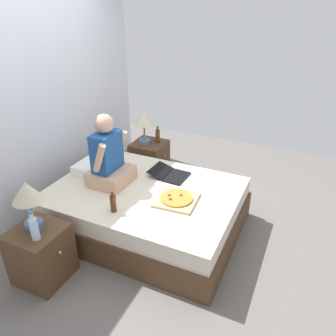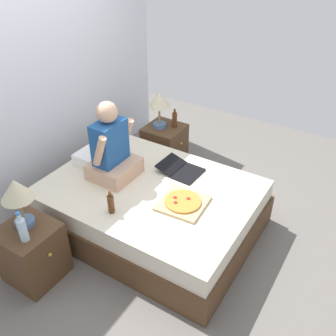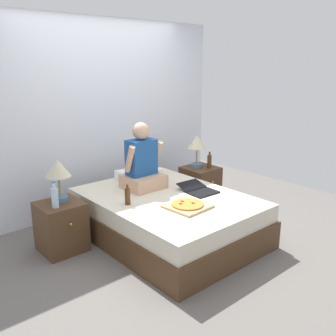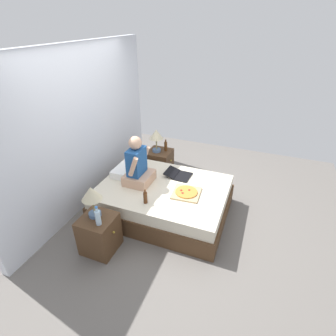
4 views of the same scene
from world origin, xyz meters
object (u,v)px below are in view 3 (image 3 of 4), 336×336
at_px(nightstand_right, 200,185).
at_px(pizza_box, 187,206).
at_px(bed, 167,217).
at_px(lamp_on_right_nightstand, 197,144).
at_px(water_bottle, 55,197).
at_px(laptop, 200,190).
at_px(person_seated, 142,164).
at_px(beer_bottle_on_bed, 128,196).
at_px(lamp_on_left_nightstand, 58,171).
at_px(nightstand_left, 61,227).
at_px(beer_bottle, 209,161).

distance_m(nightstand_right, pizza_box, 1.45).
bearing_deg(bed, lamp_on_right_nightstand, 28.53).
bearing_deg(water_bottle, laptop, -20.25).
distance_m(bed, nightstand_right, 1.16).
relative_size(lamp_on_right_nightstand, person_seated, 0.58).
distance_m(bed, beer_bottle_on_bed, 0.60).
distance_m(lamp_on_left_nightstand, pizza_box, 1.38).
distance_m(bed, lamp_on_left_nightstand, 1.30).
bearing_deg(lamp_on_right_nightstand, water_bottle, -176.27).
bearing_deg(nightstand_left, person_seated, -4.89).
bearing_deg(beer_bottle, water_bottle, 179.74).
height_order(bed, pizza_box, pizza_box).
bearing_deg(lamp_on_left_nightstand, water_bottle, -130.60).
height_order(beer_bottle, person_seated, person_seated).
relative_size(water_bottle, pizza_box, 0.64).
distance_m(water_bottle, beer_bottle, 2.25).
bearing_deg(pizza_box, beer_bottle_on_bed, 131.47).
xyz_separation_m(water_bottle, laptop, (1.50, -0.55, -0.12)).
bearing_deg(water_bottle, beer_bottle_on_bed, -27.50).
xyz_separation_m(lamp_on_left_nightstand, laptop, (1.38, -0.69, -0.34)).
distance_m(nightstand_left, pizza_box, 1.36).
bearing_deg(bed, person_seated, 93.77).
bearing_deg(beer_bottle, nightstand_left, 177.36).
xyz_separation_m(water_bottle, beer_bottle, (2.25, -0.01, -0.02)).
bearing_deg(person_seated, bed, -86.23).
height_order(laptop, beer_bottle_on_bed, beer_bottle_on_bed).
distance_m(person_seated, beer_bottle_on_bed, 0.60).
xyz_separation_m(beer_bottle, laptop, (-0.74, -0.54, -0.11)).
bearing_deg(beer_bottle_on_bed, beer_bottle, 11.54).
bearing_deg(lamp_on_left_nightstand, laptop, -26.67).
relative_size(nightstand_right, person_seated, 0.68).
xyz_separation_m(nightstand_right, beer_bottle_on_bed, (-1.53, -0.43, 0.32)).
distance_m(nightstand_right, beer_bottle_on_bed, 1.62).
distance_m(nightstand_left, beer_bottle_on_bed, 0.78).
relative_size(nightstand_right, laptop, 1.25).
xyz_separation_m(nightstand_right, beer_bottle, (0.07, -0.10, 0.36)).
relative_size(nightstand_right, beer_bottle, 2.32).
bearing_deg(pizza_box, bed, 80.84).
xyz_separation_m(person_seated, laptop, (0.40, -0.56, -0.27)).
height_order(nightstand_right, beer_bottle_on_bed, beer_bottle_on_bed).
bearing_deg(laptop, pizza_box, -149.70).
distance_m(lamp_on_left_nightstand, beer_bottle, 2.14).
distance_m(lamp_on_right_nightstand, beer_bottle_on_bed, 1.60).
relative_size(nightstand_left, person_seated, 0.68).
distance_m(bed, pizza_box, 0.48).
bearing_deg(beer_bottle_on_bed, nightstand_right, 15.58).
bearing_deg(beer_bottle, nightstand_right, 125.01).
bearing_deg(lamp_on_right_nightstand, nightstand_left, -178.61).
height_order(lamp_on_right_nightstand, beer_bottle_on_bed, lamp_on_right_nightstand).
distance_m(water_bottle, beer_bottle_on_bed, 0.73).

